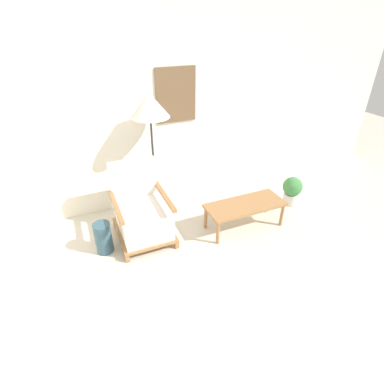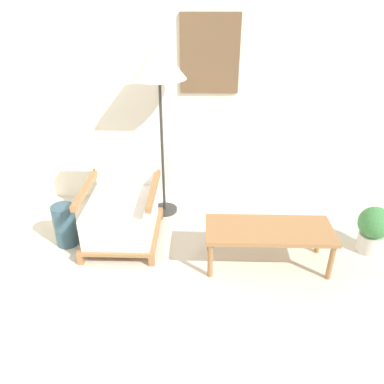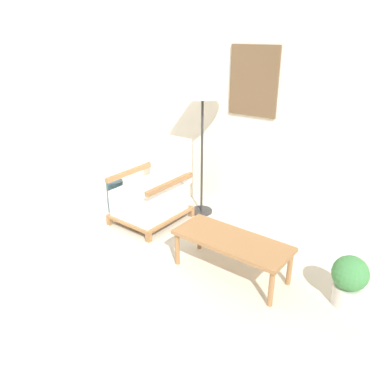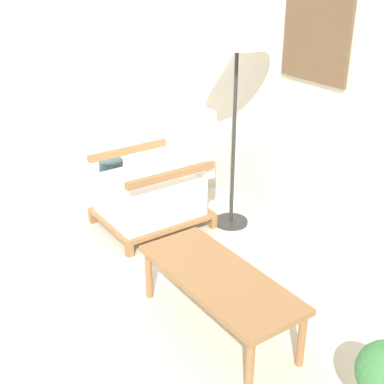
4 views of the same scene
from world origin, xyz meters
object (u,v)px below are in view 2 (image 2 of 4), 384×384
floor_lamp (159,67)px  vase (65,225)px  armchair (122,208)px  potted_plant (373,228)px  coffee_table (269,233)px

floor_lamp → vase: bearing=-144.2°
armchair → floor_lamp: bearing=55.9°
armchair → floor_lamp: (0.33, 0.49, 1.17)m
floor_lamp → vase: 1.65m
vase → potted_plant: potted_plant is taller
floor_lamp → vase: size_ratio=4.22×
potted_plant → vase: bearing=179.5°
vase → coffee_table: bearing=-7.6°
armchair → vase: armchair is taller
vase → armchair: bearing=13.0°
armchair → coffee_table: 1.33m
armchair → coffee_table: (1.29, -0.36, 0.00)m
coffee_table → vase: size_ratio=2.62×
potted_plant → floor_lamp: bearing=161.6°
floor_lamp → vase: (-0.84, -0.61, -1.29)m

